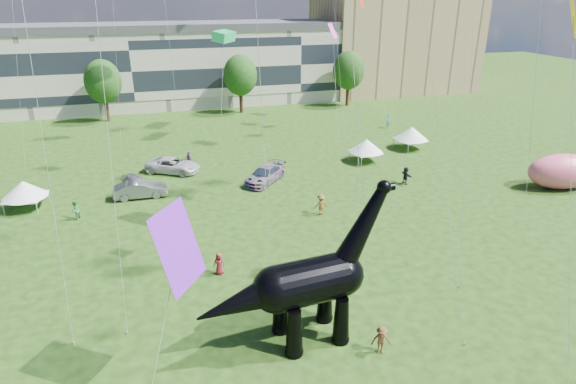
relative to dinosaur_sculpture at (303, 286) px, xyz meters
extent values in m
plane|color=#16330C|center=(-0.96, 0.91, -3.42)|extent=(220.00, 220.00, 0.00)
cube|color=beige|center=(-8.96, 62.91, 2.58)|extent=(78.00, 11.00, 12.00)
cube|color=tan|center=(39.04, 65.91, 7.58)|extent=(28.00, 18.00, 22.00)
cylinder|color=#382314|center=(-12.96, 53.91, -1.82)|extent=(0.56, 0.56, 3.20)
ellipsoid|color=#14380F|center=(-12.96, 53.91, 2.90)|extent=(5.20, 5.20, 6.24)
cylinder|color=#382314|center=(7.04, 53.91, -1.82)|extent=(0.56, 0.56, 3.20)
ellipsoid|color=#14380F|center=(7.04, 53.91, 2.90)|extent=(5.20, 5.20, 6.24)
cylinder|color=#382314|center=(25.04, 53.91, -1.82)|extent=(0.56, 0.56, 3.20)
ellipsoid|color=#14380F|center=(25.04, 53.91, 2.90)|extent=(5.20, 5.20, 6.24)
cone|color=black|center=(-0.78, -1.09, -2.05)|extent=(1.04, 1.04, 2.75)
sphere|color=black|center=(-0.78, -1.09, -3.26)|extent=(1.01, 1.01, 1.01)
cone|color=black|center=(-0.99, 0.91, -2.05)|extent=(1.04, 1.04, 2.75)
sphere|color=black|center=(-0.99, 0.91, -3.26)|extent=(1.01, 1.01, 1.01)
cone|color=black|center=(1.96, -0.81, -2.05)|extent=(1.04, 1.04, 2.75)
sphere|color=black|center=(1.96, -0.81, -3.26)|extent=(1.01, 1.01, 1.01)
cone|color=black|center=(1.75, 1.19, -2.05)|extent=(1.04, 1.04, 2.75)
sphere|color=black|center=(1.75, 1.19, -3.26)|extent=(1.01, 1.01, 1.01)
cylinder|color=black|center=(0.40, 0.04, 0.16)|extent=(4.09, 2.86, 2.48)
sphere|color=black|center=(-1.52, -0.16, 0.16)|extent=(2.48, 2.48, 2.48)
sphere|color=black|center=(2.31, 0.24, 0.16)|extent=(2.39, 2.39, 2.39)
cone|color=black|center=(3.43, 0.35, 2.81)|extent=(3.58, 1.72, 4.86)
sphere|color=black|center=(4.54, 0.46, 4.92)|extent=(0.77, 0.77, 0.77)
cylinder|color=black|center=(4.82, 0.49, 4.87)|extent=(0.68, 0.47, 0.40)
cone|color=black|center=(-3.40, -0.35, -0.15)|extent=(5.02, 2.41, 2.69)
imported|color=#B3B3B8|center=(-8.89, 25.18, -2.73)|extent=(3.15, 4.41, 1.39)
imported|color=slate|center=(-8.47, 22.93, -2.63)|extent=(4.83, 1.71, 1.59)
imported|color=silver|center=(-5.13, 28.97, -2.63)|extent=(6.26, 5.05, 1.58)
imported|color=#595960|center=(3.55, 23.49, -2.62)|extent=(5.41, 5.60, 1.61)
cube|color=white|center=(15.97, 26.62, -2.35)|extent=(3.25, 3.25, 0.12)
cone|color=white|center=(15.97, 26.62, -1.57)|extent=(4.12, 4.12, 1.46)
cylinder|color=#999999|center=(14.77, 25.10, -2.89)|extent=(0.06, 0.06, 1.07)
cylinder|color=#999999|center=(17.48, 25.42, -2.89)|extent=(0.06, 0.06, 1.07)
cylinder|color=#999999|center=(14.45, 27.81, -2.89)|extent=(0.06, 0.06, 1.07)
cylinder|color=#999999|center=(17.17, 28.13, -2.89)|extent=(0.06, 0.06, 1.07)
cube|color=white|center=(23.20, 29.46, -2.29)|extent=(3.51, 3.51, 0.12)
cone|color=white|center=(23.20, 29.46, -1.47)|extent=(4.44, 4.44, 1.55)
cylinder|color=#999999|center=(21.98, 27.83, -2.86)|extent=(0.06, 0.06, 1.13)
cylinder|color=#999999|center=(24.84, 28.24, -2.86)|extent=(0.06, 0.06, 1.13)
cylinder|color=#999999|center=(21.56, 30.69, -2.86)|extent=(0.06, 0.06, 1.13)
cylinder|color=#999999|center=(24.42, 31.10, -2.86)|extent=(0.06, 0.06, 1.13)
cube|color=white|center=(-18.11, 23.13, -2.35)|extent=(3.46, 3.46, 0.12)
cone|color=white|center=(-18.11, 23.13, -1.56)|extent=(4.39, 4.39, 1.47)
cylinder|color=#999999|center=(-19.73, 22.05, -2.88)|extent=(0.06, 0.06, 1.08)
cylinder|color=#999999|center=(-17.04, 21.51, -2.88)|extent=(0.06, 0.06, 1.08)
cylinder|color=#999999|center=(-19.19, 24.74, -2.88)|extent=(0.06, 0.06, 1.08)
cylinder|color=#999999|center=(-16.50, 24.20, -2.88)|extent=(0.06, 0.06, 1.08)
ellipsoid|color=#F86083|center=(30.87, 14.06, -1.71)|extent=(7.44, 4.81, 3.43)
imported|color=brown|center=(3.66, -2.26, -2.62)|extent=(1.17, 0.87, 1.62)
imported|color=#3A914F|center=(-13.74, 19.58, -2.59)|extent=(0.91, 1.00, 1.67)
imported|color=maroon|center=(-3.40, 7.78, -2.62)|extent=(0.94, 0.84, 1.61)
imported|color=black|center=(16.89, 19.21, -2.54)|extent=(0.70, 1.70, 1.78)
imported|color=navy|center=(5.27, 6.69, -2.51)|extent=(0.77, 0.79, 1.83)
imported|color=#58306C|center=(-3.34, 30.58, -2.61)|extent=(0.75, 1.03, 1.63)
imported|color=brown|center=(6.38, 14.79, -2.51)|extent=(1.22, 0.74, 1.83)
imported|color=teal|center=(24.98, 38.89, -2.49)|extent=(0.80, 0.65, 1.88)
plane|color=yellow|center=(12.13, -1.81, 13.30)|extent=(1.70, 1.94, 1.92)
cube|color=#189C4C|center=(3.13, 42.97, 9.07)|extent=(3.62, 4.25, 1.50)
plane|color=#E740BE|center=(16.49, 39.58, 9.72)|extent=(2.00, 2.09, 1.78)
plane|color=#6619B1|center=(-6.22, -2.70, 4.75)|extent=(2.79, 3.40, 3.35)
plane|color=red|center=(21.86, 43.32, 13.24)|extent=(1.82, 1.96, 1.88)
camera|label=1|loc=(-6.69, -20.44, 14.37)|focal=30.00mm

